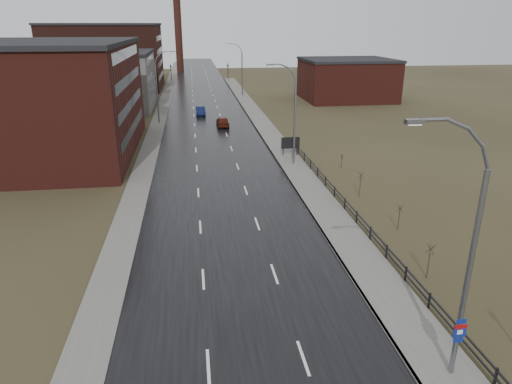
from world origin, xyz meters
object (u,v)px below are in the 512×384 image
object	(u,v)px
streetlight_main	(464,260)
car_near	(201,111)
car_far	(223,122)
billboard	(290,143)

from	to	relation	value
streetlight_main	car_near	world-z (taller)	streetlight_main
car_near	car_far	xyz separation A→B (m)	(3.22, -9.97, 0.06)
streetlight_main	car_near	size ratio (longest dim) A/B	2.66
billboard	car_near	size ratio (longest dim) A/B	0.54
billboard	car_far	size ratio (longest dim) A/B	0.52
billboard	car_far	world-z (taller)	billboard
streetlight_main	car_near	bearing A→B (deg)	98.28
billboard	car_far	xyz separation A→B (m)	(-6.97, 18.37, -0.87)
billboard	car_far	distance (m)	19.67
car_near	car_far	size ratio (longest dim) A/B	0.96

